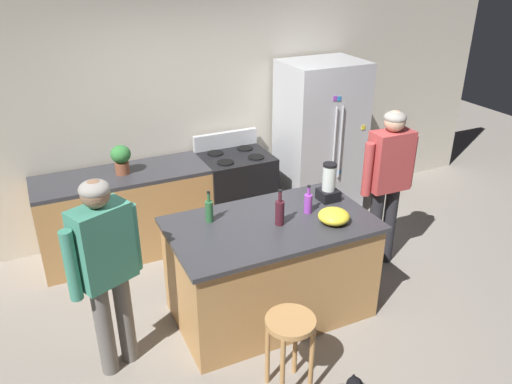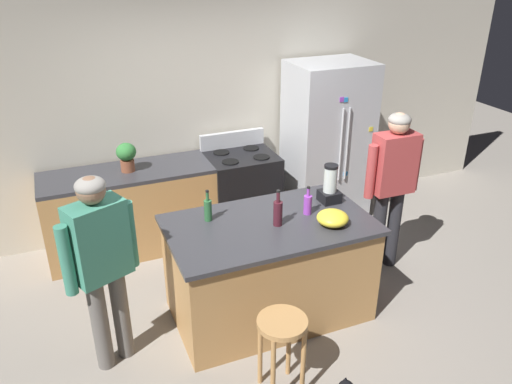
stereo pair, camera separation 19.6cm
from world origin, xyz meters
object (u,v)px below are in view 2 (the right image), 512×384
at_px(bar_stool, 282,336).
at_px(kitchen_island, 269,269).
at_px(blender_appliance, 330,186).
at_px(bottle_soda, 308,204).
at_px(stove_range, 242,192).
at_px(bottle_wine, 278,212).
at_px(potted_plant, 126,155).
at_px(mixing_bowl, 333,218).
at_px(person_by_island_left, 101,257).
at_px(refrigerator, 327,142).
at_px(bottle_olive_oil, 208,209).
at_px(person_by_sink_right, 392,178).

bearing_deg(bar_stool, kitchen_island, 72.04).
height_order(kitchen_island, blender_appliance, blender_appliance).
bearing_deg(kitchen_island, bar_stool, -107.96).
bearing_deg(bottle_soda, bar_stool, -125.98).
height_order(stove_range, blender_appliance, blender_appliance).
bearing_deg(bottle_wine, kitchen_island, 128.93).
distance_m(bar_stool, blender_appliance, 1.49).
distance_m(potted_plant, mixing_bowl, 2.24).
distance_m(stove_range, person_by_island_left, 2.38).
relative_size(refrigerator, potted_plant, 6.20).
distance_m(kitchen_island, blender_appliance, 0.90).
xyz_separation_m(person_by_island_left, blender_appliance, (2.02, 0.24, 0.10)).
bearing_deg(person_by_island_left, potted_plant, 74.26).
bearing_deg(person_by_island_left, bottle_olive_oil, 19.43).
bearing_deg(mixing_bowl, person_by_sink_right, 26.46).
xyz_separation_m(stove_range, bottle_olive_oil, (-0.78, -1.29, 0.55)).
relative_size(potted_plant, bottle_wine, 0.95).
bearing_deg(bottle_wine, bottle_soda, 14.60).
bearing_deg(person_by_sink_right, bottle_wine, -167.63).
xyz_separation_m(bottle_wine, mixing_bowl, (0.42, -0.16, -0.06)).
bearing_deg(refrigerator, bottle_soda, -124.90).
bearing_deg(mixing_bowl, stove_range, 94.69).
bearing_deg(potted_plant, bottle_wine, -59.42).
distance_m(stove_range, blender_appliance, 1.53).
xyz_separation_m(potted_plant, bottle_wine, (0.95, -1.61, -0.06)).
height_order(blender_appliance, bottle_olive_oil, blender_appliance).
bearing_deg(blender_appliance, person_by_island_left, -173.15).
bearing_deg(potted_plant, bar_stool, -75.45).
bearing_deg(kitchen_island, bottle_soda, 4.02).
relative_size(refrigerator, bottle_soda, 7.26).
relative_size(refrigerator, mixing_bowl, 7.05).
height_order(kitchen_island, bottle_olive_oil, bottle_olive_oil).
bearing_deg(stove_range, bottle_soda, -88.46).
height_order(potted_plant, bottle_wine, bottle_wine).
height_order(kitchen_island, person_by_island_left, person_by_island_left).
distance_m(refrigerator, potted_plant, 2.30).
bearing_deg(person_by_sink_right, potted_plant, 150.17).
height_order(kitchen_island, refrigerator, refrigerator).
height_order(refrigerator, stove_range, refrigerator).
bearing_deg(potted_plant, person_by_island_left, -105.74).
relative_size(potted_plant, bottle_soda, 1.17).
height_order(person_by_island_left, potted_plant, person_by_island_left).
xyz_separation_m(refrigerator, potted_plant, (-2.30, 0.05, 0.16)).
bearing_deg(bottle_soda, bottle_wine, -165.40).
xyz_separation_m(person_by_sink_right, mixing_bowl, (-0.92, -0.46, -0.01)).
bearing_deg(person_by_sink_right, bar_stool, -146.65).
xyz_separation_m(person_by_sink_right, bottle_soda, (-1.02, -0.21, 0.02)).
height_order(refrigerator, mixing_bowl, refrigerator).
height_order(person_by_island_left, bottle_soda, person_by_island_left).
xyz_separation_m(kitchen_island, bottle_soda, (0.36, 0.03, 0.55)).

